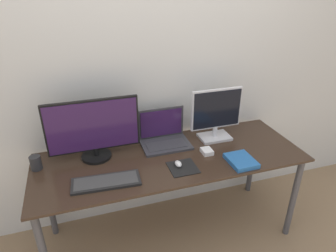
# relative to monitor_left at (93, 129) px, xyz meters

# --- Properties ---
(wall_back) EXTENTS (7.00, 0.05, 2.50)m
(wall_back) POSITION_rel_monitor_left_xyz_m (0.50, 0.25, 0.30)
(wall_back) COLOR silver
(wall_back) RESTS_ON ground_plane
(desk) EXTENTS (1.88, 0.68, 0.73)m
(desk) POSITION_rel_monitor_left_xyz_m (0.50, -0.15, -0.30)
(desk) COLOR #332319
(desk) RESTS_ON ground_plane
(monitor_left) EXTENTS (0.62, 0.21, 0.43)m
(monitor_left) POSITION_rel_monitor_left_xyz_m (0.00, 0.00, 0.00)
(monitor_left) COLOR black
(monitor_left) RESTS_ON desk
(monitor_right) EXTENTS (0.40, 0.17, 0.40)m
(monitor_right) POSITION_rel_monitor_left_xyz_m (0.91, -0.00, -0.01)
(monitor_right) COLOR silver
(monitor_right) RESTS_ON desk
(laptop) EXTENTS (0.36, 0.25, 0.25)m
(laptop) POSITION_rel_monitor_left_xyz_m (0.51, 0.05, -0.16)
(laptop) COLOR #333338
(laptop) RESTS_ON desk
(keyboard) EXTENTS (0.43, 0.19, 0.02)m
(keyboard) POSITION_rel_monitor_left_xyz_m (0.03, -0.32, -0.21)
(keyboard) COLOR black
(keyboard) RESTS_ON desk
(mousepad) EXTENTS (0.18, 0.18, 0.00)m
(mousepad) POSITION_rel_monitor_left_xyz_m (0.53, -0.31, -0.22)
(mousepad) COLOR black
(mousepad) RESTS_ON desk
(mouse) EXTENTS (0.04, 0.07, 0.03)m
(mouse) POSITION_rel_monitor_left_xyz_m (0.50, -0.29, -0.20)
(mouse) COLOR silver
(mouse) RESTS_ON mousepad
(book) EXTENTS (0.17, 0.21, 0.03)m
(book) POSITION_rel_monitor_left_xyz_m (0.93, -0.37, -0.20)
(book) COLOR #235B9E
(book) RESTS_ON desk
(mug) EXTENTS (0.07, 0.07, 0.10)m
(mug) POSITION_rel_monitor_left_xyz_m (-0.39, -0.03, -0.17)
(mug) COLOR #262628
(mug) RESTS_ON desk
(power_brick) EXTENTS (0.07, 0.09, 0.03)m
(power_brick) POSITION_rel_monitor_left_xyz_m (0.76, -0.19, -0.20)
(power_brick) COLOR white
(power_brick) RESTS_ON desk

